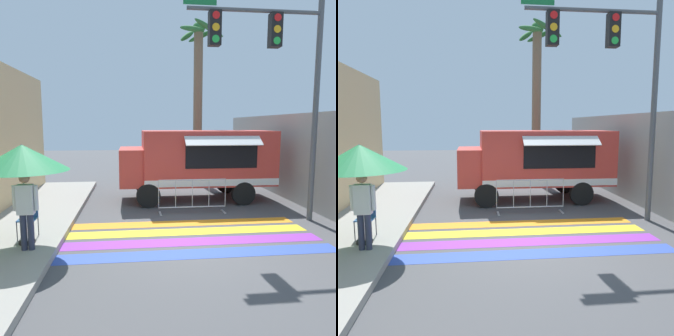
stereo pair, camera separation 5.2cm
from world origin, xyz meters
The scene contains 10 objects.
ground_plane centered at (0.00, 0.00, 0.00)m, with size 60.00×60.00×0.00m, color #4C4C4F.
concrete_wall_right centered at (4.54, 3.00, 1.62)m, with size 0.20×16.00×3.25m.
crosswalk_painted centered at (0.00, 0.31, 0.00)m, with size 6.40×2.84×0.01m.
food_truck centered at (0.89, 4.47, 1.56)m, with size 5.63×2.77×2.63m.
traffic_signal_pole centered at (2.57, 1.35, 4.53)m, with size 3.96×0.29×6.41m.
patio_umbrella centered at (-3.89, -0.17, 2.12)m, with size 2.02×2.02×2.25m.
folding_chair centered at (-3.97, 0.27, 0.71)m, with size 0.40×0.40×0.90m.
vendor_person centered at (-3.75, -0.58, 1.12)m, with size 0.53×0.22×1.68m.
barricade_front centered at (0.44, 2.54, 0.56)m, with size 2.21×0.44×1.11m.
palm_tree centered at (1.82, 8.41, 4.76)m, with size 2.15×2.19×7.72m.
Camera 1 is at (-1.51, -7.65, 2.84)m, focal length 35.00 mm.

